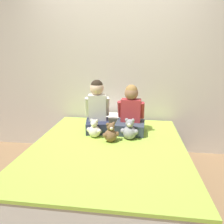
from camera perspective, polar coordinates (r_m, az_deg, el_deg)
ground_plane at (r=2.50m, az=-1.10°, el=-20.44°), size 14.00×14.00×0.00m
wall_behind_bed at (r=3.04m, az=1.62°, el=11.56°), size 8.00×0.06×2.50m
bed at (r=2.36m, az=-1.13°, el=-15.33°), size 1.69×1.91×0.53m
child_on_left at (r=2.57m, az=-4.23°, el=0.81°), size 0.35×0.36×0.66m
child_on_right at (r=2.53m, az=5.35°, el=-0.51°), size 0.37×0.34×0.61m
teddy_bear_held_by_left_child at (r=2.42m, az=-5.07°, el=-5.01°), size 0.19×0.14×0.23m
teddy_bear_held_by_right_child at (r=2.36m, az=5.02°, el=-5.27°), size 0.21×0.16×0.25m
teddy_bear_between_children at (r=2.28m, az=-0.39°, el=-6.17°), size 0.18×0.15×0.23m
pillow_at_headboard at (r=2.93m, az=1.03°, el=-1.98°), size 0.60×0.29×0.11m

